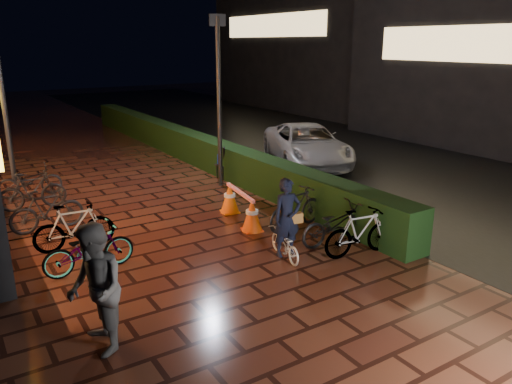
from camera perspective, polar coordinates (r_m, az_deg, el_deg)
ground at (r=9.72m, az=-4.22°, el=-7.93°), size 80.00×80.00×0.00m
asphalt_road at (r=18.79m, az=12.89°, el=3.88°), size 11.00×60.00×0.01m
hedge at (r=17.83m, az=-7.23°, el=5.12°), size 0.70×20.00×1.00m
bystander_person at (r=7.04m, az=-17.87°, el=-10.59°), size 0.73×0.92×1.83m
van at (r=17.34m, az=5.83°, el=5.43°), size 3.84×5.28×1.33m
lamp_post_hedge at (r=14.28m, az=-4.27°, el=11.00°), size 0.46×0.17×4.78m
lamp_post_sf at (r=16.46m, az=-27.24°, el=11.67°), size 0.53×0.26×5.65m
cyclist at (r=9.59m, az=3.45°, el=-4.33°), size 0.62×1.19×1.63m
traffic_barrier at (r=11.70m, az=-1.81°, el=-1.61°), size 0.67×1.83×0.74m
cart_assembly at (r=15.42m, az=-3.47°, el=3.59°), size 0.59×0.60×1.07m
parked_bikes_storefront at (r=12.18m, az=-22.37°, el=-1.71°), size 1.91×6.29×0.96m
parked_bikes_hedge at (r=10.55m, az=8.38°, el=-3.31°), size 1.83×2.55×0.96m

